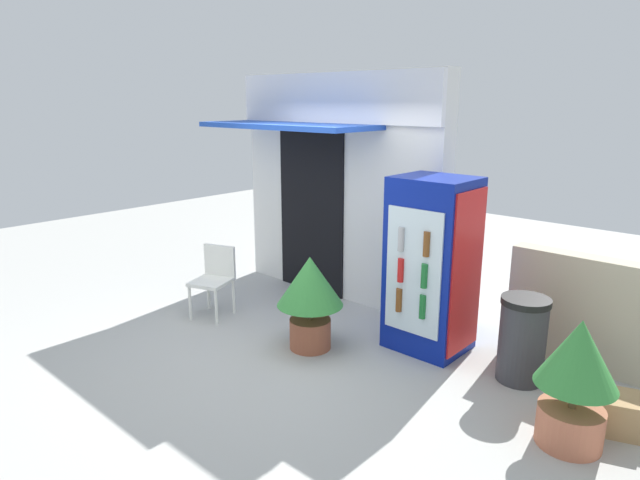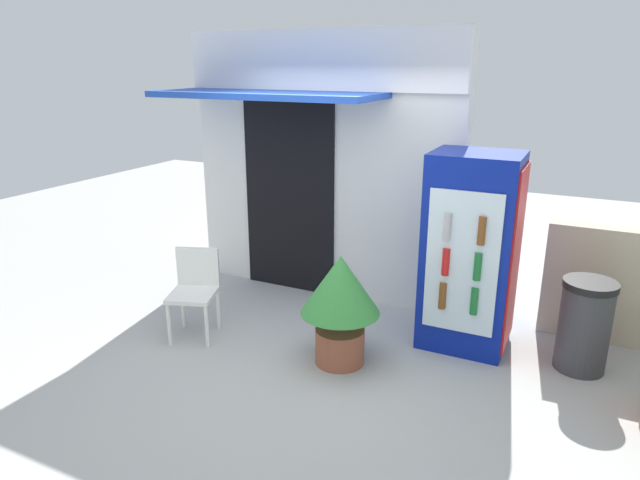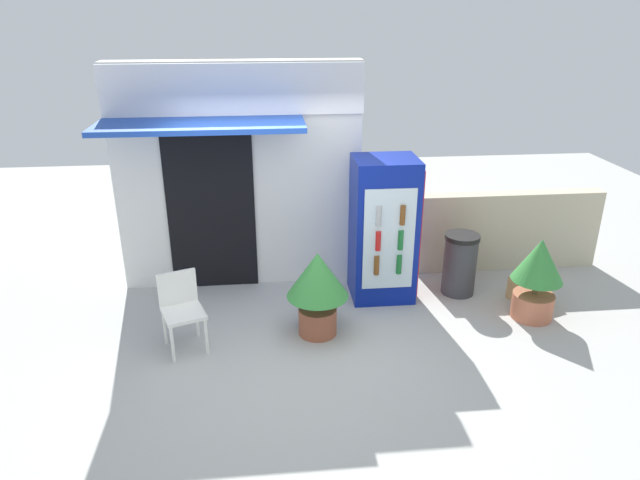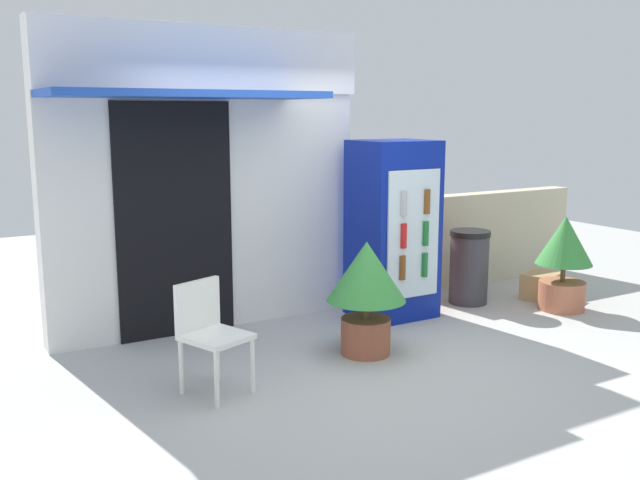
# 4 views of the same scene
# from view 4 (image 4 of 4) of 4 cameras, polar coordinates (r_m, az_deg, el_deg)

# --- Properties ---
(ground) EXTENTS (16.00, 16.00, 0.00)m
(ground) POSITION_cam_4_polar(r_m,az_deg,el_deg) (5.91, 1.97, -10.24)
(ground) COLOR #B2B2AD
(storefront_building) EXTENTS (3.07, 1.16, 2.86)m
(storefront_building) POSITION_cam_4_polar(r_m,az_deg,el_deg) (6.78, -9.29, 5.47)
(storefront_building) COLOR silver
(storefront_building) RESTS_ON ground
(drink_cooler) EXTENTS (0.78, 0.72, 1.79)m
(drink_cooler) POSITION_cam_4_polar(r_m,az_deg,el_deg) (7.20, 5.96, 0.86)
(drink_cooler) COLOR navy
(drink_cooler) RESTS_ON ground
(plastic_chair) EXTENTS (0.54, 0.56, 0.83)m
(plastic_chair) POSITION_cam_4_polar(r_m,az_deg,el_deg) (5.36, -8.96, -7.04)
(plastic_chair) COLOR white
(plastic_chair) RESTS_ON ground
(potted_plant_near_shop) EXTENTS (0.69, 0.69, 0.99)m
(potted_plant_near_shop) POSITION_cam_4_polar(r_m,az_deg,el_deg) (6.06, 3.75, -3.56)
(potted_plant_near_shop) COLOR #995138
(potted_plant_near_shop) RESTS_ON ground
(potted_plant_curbside) EXTENTS (0.59, 0.59, 1.00)m
(potted_plant_curbside) POSITION_cam_4_polar(r_m,az_deg,el_deg) (7.85, 19.08, -1.25)
(potted_plant_curbside) COLOR #BC6B4C
(potted_plant_curbside) RESTS_ON ground
(trash_bin) EXTENTS (0.44, 0.44, 0.81)m
(trash_bin) POSITION_cam_4_polar(r_m,az_deg,el_deg) (7.88, 11.93, -2.12)
(trash_bin) COLOR #38383D
(trash_bin) RESTS_ON ground
(stone_boundary_wall) EXTENTS (2.59, 0.23, 1.10)m
(stone_boundary_wall) POSITION_cam_4_polar(r_m,az_deg,el_deg) (8.95, 13.20, 0.25)
(stone_boundary_wall) COLOR beige
(stone_boundary_wall) RESTS_ON ground
(cardboard_box) EXTENTS (0.52, 0.47, 0.29)m
(cardboard_box) POSITION_cam_4_polar(r_m,az_deg,el_deg) (8.33, 17.44, -3.55)
(cardboard_box) COLOR tan
(cardboard_box) RESTS_ON ground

